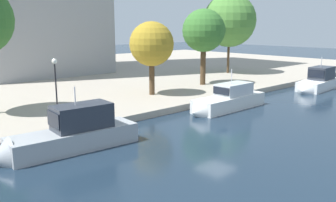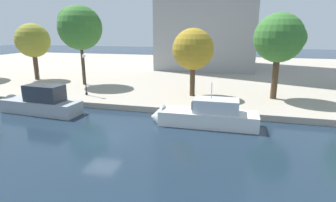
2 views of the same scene
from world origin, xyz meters
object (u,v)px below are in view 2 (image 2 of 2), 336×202
at_px(lamp_post, 85,70).
at_px(tree_1, 32,40).
at_px(tree_0, 280,38).
at_px(tree_2, 79,26).
at_px(motor_yacht_2, 202,117).
at_px(motor_yacht_1, 37,104).
at_px(tree_3, 194,49).

height_order(lamp_post, tree_1, tree_1).
relative_size(lamp_post, tree_0, 0.51).
distance_m(tree_0, tree_1, 34.33).
height_order(tree_1, tree_2, tree_2).
bearing_deg(tree_2, tree_0, -4.89).
distance_m(motor_yacht_2, tree_2, 22.67).
xyz_separation_m(motor_yacht_1, tree_3, (14.30, 8.64, 5.11)).
distance_m(tree_0, tree_2, 25.14).
bearing_deg(motor_yacht_1, motor_yacht_2, -174.67).
relative_size(motor_yacht_2, lamp_post, 1.98).
xyz_separation_m(lamp_post, tree_2, (-3.83, 5.67, 4.96)).
relative_size(lamp_post, tree_3, 0.62).
distance_m(lamp_post, tree_3, 12.74).
bearing_deg(tree_1, tree_2, -10.27).
height_order(motor_yacht_1, tree_2, tree_2).
bearing_deg(lamp_post, tree_0, 9.45).
distance_m(motor_yacht_1, tree_2, 13.82).
xyz_separation_m(tree_1, tree_2, (9.09, -1.65, 2.02)).
height_order(motor_yacht_2, tree_3, tree_3).
relative_size(tree_0, tree_3, 1.20).
height_order(tree_1, tree_3, tree_1).
relative_size(motor_yacht_1, tree_1, 1.11).
bearing_deg(lamp_post, tree_2, 124.04).
bearing_deg(tree_1, tree_0, -6.34).
distance_m(lamp_post, tree_1, 15.13).
height_order(motor_yacht_2, tree_0, tree_0).
distance_m(tree_1, tree_2, 9.46).
distance_m(motor_yacht_2, tree_0, 13.01).
height_order(motor_yacht_1, tree_0, tree_0).
relative_size(tree_1, tree_2, 0.79).
bearing_deg(tree_0, motor_yacht_1, -158.45).
bearing_deg(tree_2, tree_3, -9.64).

